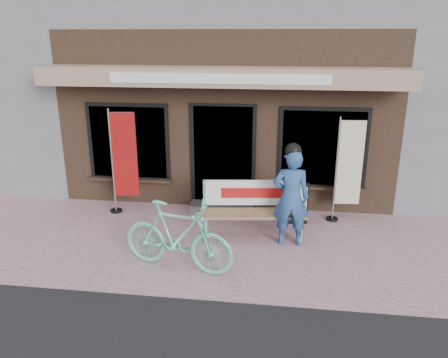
# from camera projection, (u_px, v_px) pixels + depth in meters

# --- Properties ---
(ground) EXTENTS (70.00, 70.00, 0.00)m
(ground) POSITION_uv_depth(u_px,v_px,m) (208.00, 249.00, 7.46)
(ground) COLOR #CA9AA6
(ground) RESTS_ON ground
(storefront) EXTENTS (7.00, 6.77, 6.00)m
(storefront) POSITION_uv_depth(u_px,v_px,m) (238.00, 56.00, 11.20)
(storefront) COLOR black
(storefront) RESTS_ON ground
(bench) EXTENTS (1.93, 0.72, 1.02)m
(bench) POSITION_uv_depth(u_px,v_px,m) (253.00, 205.00, 7.81)
(bench) COLOR #66C7A8
(bench) RESTS_ON ground
(person) EXTENTS (0.64, 0.44, 1.81)m
(person) POSITION_uv_depth(u_px,v_px,m) (291.00, 196.00, 7.40)
(person) COLOR #284F8B
(person) RESTS_ON ground
(bicycle) EXTENTS (1.91, 0.93, 1.10)m
(bicycle) POSITION_uv_depth(u_px,v_px,m) (177.00, 237.00, 6.68)
(bicycle) COLOR #66C7A8
(bicycle) RESTS_ON ground
(nobori_red) EXTENTS (0.64, 0.26, 2.15)m
(nobori_red) POSITION_uv_depth(u_px,v_px,m) (123.00, 160.00, 8.71)
(nobori_red) COLOR gray
(nobori_red) RESTS_ON ground
(nobori_cream) EXTENTS (0.61, 0.25, 2.07)m
(nobori_cream) POSITION_uv_depth(u_px,v_px,m) (347.00, 169.00, 8.32)
(nobori_cream) COLOR gray
(nobori_cream) RESTS_ON ground
(menu_stand) EXTENTS (0.42, 0.14, 0.83)m
(menu_stand) POSITION_uv_depth(u_px,v_px,m) (297.00, 203.00, 8.37)
(menu_stand) COLOR black
(menu_stand) RESTS_ON ground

